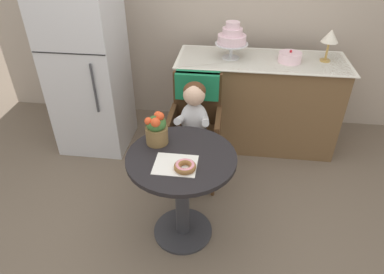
{
  "coord_description": "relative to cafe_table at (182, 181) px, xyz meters",
  "views": [
    {
      "loc": [
        0.29,
        -1.7,
        2.03
      ],
      "look_at": [
        0.05,
        0.15,
        0.77
      ],
      "focal_mm": 31.47,
      "sensor_mm": 36.0,
      "label": 1
    }
  ],
  "objects": [
    {
      "name": "ground_plane",
      "position": [
        0.0,
        0.0,
        -0.51
      ],
      "size": [
        8.0,
        8.0,
        0.0
      ],
      "primitive_type": "plane",
      "color": "#6B5B4C"
    },
    {
      "name": "cafe_table",
      "position": [
        0.0,
        0.0,
        0.0
      ],
      "size": [
        0.72,
        0.72,
        0.72
      ],
      "color": "black",
      "rests_on": "ground"
    },
    {
      "name": "wicker_chair",
      "position": [
        0.01,
        0.7,
        0.13
      ],
      "size": [
        0.42,
        0.45,
        0.95
      ],
      "rotation": [
        0.0,
        0.0,
        -0.04
      ],
      "color": "#472D19",
      "rests_on": "ground"
    },
    {
      "name": "seated_child",
      "position": [
        0.01,
        0.55,
        0.17
      ],
      "size": [
        0.27,
        0.32,
        0.73
      ],
      "color": "silver",
      "rests_on": "ground"
    },
    {
      "name": "paper_napkin",
      "position": [
        -0.02,
        -0.1,
        0.21
      ],
      "size": [
        0.27,
        0.22,
        0.0
      ],
      "primitive_type": "cube",
      "rotation": [
        0.0,
        0.0,
        0.0
      ],
      "color": "white",
      "rests_on": "cafe_table"
    },
    {
      "name": "donut_front",
      "position": [
        0.04,
        -0.13,
        0.24
      ],
      "size": [
        0.14,
        0.14,
        0.04
      ],
      "color": "#936033",
      "rests_on": "cafe_table"
    },
    {
      "name": "flower_vase",
      "position": [
        -0.19,
        0.13,
        0.32
      ],
      "size": [
        0.15,
        0.15,
        0.23
      ],
      "color": "brown",
      "rests_on": "cafe_table"
    },
    {
      "name": "display_counter",
      "position": [
        0.55,
        1.3,
        -0.05
      ],
      "size": [
        1.56,
        0.62,
        0.9
      ],
      "color": "brown",
      "rests_on": "ground"
    },
    {
      "name": "tiered_cake_stand",
      "position": [
        0.26,
        1.3,
        0.58
      ],
      "size": [
        0.3,
        0.3,
        0.33
      ],
      "color": "silver",
      "rests_on": "display_counter"
    },
    {
      "name": "round_layer_cake",
      "position": [
        0.79,
        1.27,
        0.44
      ],
      "size": [
        0.2,
        0.2,
        0.11
      ],
      "color": "silver",
      "rests_on": "display_counter"
    },
    {
      "name": "table_lamp",
      "position": [
        1.11,
        1.33,
        0.61
      ],
      "size": [
        0.15,
        0.15,
        0.28
      ],
      "color": "#B28C47",
      "rests_on": "display_counter"
    },
    {
      "name": "refrigerator",
      "position": [
        -1.05,
        1.1,
        0.34
      ],
      "size": [
        0.64,
        0.63,
        1.7
      ],
      "color": "silver",
      "rests_on": "ground"
    }
  ]
}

